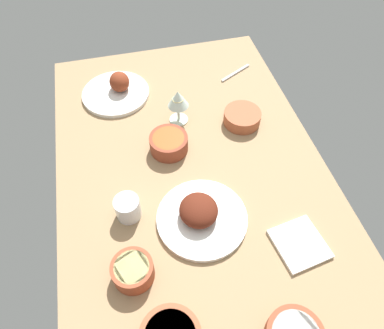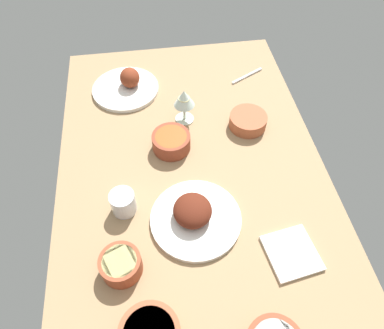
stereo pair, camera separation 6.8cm
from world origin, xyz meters
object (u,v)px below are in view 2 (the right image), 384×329
Objects in this scene: folded_napkin at (292,253)px; bowl_potatoes at (121,264)px; spoon_loose at (247,76)px; plate_far_side at (194,215)px; wine_glass at (184,100)px; plate_near_viewer at (127,85)px; bowl_soup at (171,141)px; bowl_pasta at (248,121)px; water_tumbler at (123,203)px.

bowl_potatoes is at bearing -92.94° from folded_napkin.
bowl_potatoes reaches higher than spoon_loose.
bowl_potatoes is at bearing -60.39° from plate_far_side.
folded_napkin is (57.93, 23.19, -9.33)cm from wine_glass.
plate_near_viewer is 30.06cm from wine_glass.
spoon_loose is at bearing 153.36° from plate_far_side.
bowl_soup reaches higher than folded_napkin.
bowl_pasta is at bearing -179.51° from folded_napkin.
plate_far_side is at bearing 7.11° from bowl_soup.
plate_near_viewer is 75.80cm from bowl_potatoes.
water_tumbler is 0.48× the size of spoon_loose.
wine_glass is at bearing 45.85° from plate_near_viewer.
water_tumbler reaches higher than bowl_pasta.
wine_glass is (-6.64, -22.75, 7.26)cm from bowl_pasta.
bowl_potatoes is at bearing -23.57° from bowl_soup.
plate_far_side is 1.04× the size of plate_near_viewer.
wine_glass is at bearing 7.84° from spoon_loose.
bowl_pasta is at bearing 135.75° from bowl_potatoes.
bowl_pasta is at bearing 122.50° from water_tumbler.
bowl_soup is at bearing -25.80° from wine_glass.
folded_napkin is (2.46, 48.01, -2.73)cm from bowl_potatoes.
water_tumbler is at bearing -107.88° from plate_far_side.
folded_napkin is at bearing 87.06° from bowl_potatoes.
folded_napkin is (44.72, 29.57, -2.65)cm from bowl_soup.
bowl_pasta is at bearing 58.35° from plate_near_viewer.
water_tumbler is at bearing 19.31° from spoon_loose.
bowl_pasta is 0.98× the size of wine_glass.
plate_near_viewer is 1.85× the size of folded_napkin.
bowl_potatoes is (75.69, -3.99, 1.21)cm from plate_near_viewer.
plate_near_viewer is at bearing -150.61° from folded_napkin.
plate_near_viewer is at bearing 176.98° from bowl_potatoes.
spoon_loose is (-64.14, 32.18, -2.01)cm from plate_far_side.
plate_near_viewer is 51.19cm from bowl_pasta.
bowl_soup is 0.95× the size of wine_glass.
wine_glass is (20.22, 20.83, 7.80)cm from plate_near_viewer.
bowl_soup is 53.68cm from folded_napkin.
wine_glass reaches higher than spoon_loose.
bowl_soup is 28.67cm from water_tumbler.
plate_near_viewer is at bearing 177.22° from water_tumbler.
spoon_loose is at bearing 137.25° from water_tumbler.
bowl_soup is at bearing 143.16° from water_tumbler.
plate_far_side is 65.67cm from plate_near_viewer.
wine_glass is at bearing 155.89° from bowl_potatoes.
folded_napkin is at bearing 57.51° from spoon_loose.
bowl_pasta is 51.34cm from folded_napkin.
folded_napkin is at bearing 29.39° from plate_near_viewer.
plate_near_viewer reaches higher than folded_napkin.
wine_glass reaches higher than water_tumbler.
plate_near_viewer is at bearing -121.65° from bowl_pasta.
folded_napkin is at bearing 21.82° from wine_glass.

